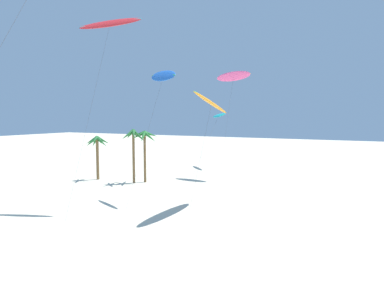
{
  "coord_description": "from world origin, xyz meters",
  "views": [
    {
      "loc": [
        6.72,
        6.78,
        9.52
      ],
      "look_at": [
        -1.71,
        23.6,
        7.93
      ],
      "focal_mm": 30.18,
      "sensor_mm": 36.0,
      "label": 1
    }
  ],
  "objects_px": {
    "flying_kite_4": "(163,76)",
    "flying_kite_8": "(219,115)",
    "flying_kite_1": "(233,76)",
    "palm_tree_0": "(97,145)",
    "palm_tree_2": "(145,140)",
    "flying_kite_5": "(212,103)",
    "palm_tree_1": "(133,139)",
    "flying_kite_9": "(110,24)"
  },
  "relations": [
    {
      "from": "flying_kite_9",
      "to": "palm_tree_0",
      "type": "bearing_deg",
      "value": 138.75
    },
    {
      "from": "palm_tree_1",
      "to": "flying_kite_9",
      "type": "distance_m",
      "value": 17.52
    },
    {
      "from": "flying_kite_9",
      "to": "flying_kite_1",
      "type": "bearing_deg",
      "value": 75.37
    },
    {
      "from": "flying_kite_1",
      "to": "palm_tree_1",
      "type": "bearing_deg",
      "value": -135.76
    },
    {
      "from": "palm_tree_1",
      "to": "flying_kite_4",
      "type": "bearing_deg",
      "value": -33.85
    },
    {
      "from": "palm_tree_0",
      "to": "flying_kite_5",
      "type": "xyz_separation_m",
      "value": [
        21.7,
        -6.74,
        5.56
      ]
    },
    {
      "from": "flying_kite_8",
      "to": "flying_kite_1",
      "type": "bearing_deg",
      "value": -56.03
    },
    {
      "from": "palm_tree_1",
      "to": "flying_kite_8",
      "type": "xyz_separation_m",
      "value": [
        5.32,
        19.53,
        3.38
      ]
    },
    {
      "from": "palm_tree_1",
      "to": "flying_kite_9",
      "type": "relative_size",
      "value": 0.39
    },
    {
      "from": "flying_kite_5",
      "to": "palm_tree_0",
      "type": "bearing_deg",
      "value": 162.74
    },
    {
      "from": "palm_tree_2",
      "to": "palm_tree_0",
      "type": "bearing_deg",
      "value": -168.51
    },
    {
      "from": "palm_tree_1",
      "to": "flying_kite_8",
      "type": "bearing_deg",
      "value": 74.78
    },
    {
      "from": "flying_kite_1",
      "to": "flying_kite_8",
      "type": "xyz_separation_m",
      "value": [
        -5.84,
        8.67,
        -6.0
      ]
    },
    {
      "from": "palm_tree_2",
      "to": "flying_kite_9",
      "type": "height_order",
      "value": "flying_kite_9"
    },
    {
      "from": "palm_tree_0",
      "to": "flying_kite_4",
      "type": "xyz_separation_m",
      "value": [
        15.18,
        -5.47,
        8.8
      ]
    },
    {
      "from": "palm_tree_0",
      "to": "flying_kite_9",
      "type": "bearing_deg",
      "value": -41.25
    },
    {
      "from": "palm_tree_2",
      "to": "flying_kite_8",
      "type": "xyz_separation_m",
      "value": [
        4.19,
        18.33,
        3.56
      ]
    },
    {
      "from": "flying_kite_5",
      "to": "flying_kite_4",
      "type": "bearing_deg",
      "value": 168.94
    },
    {
      "from": "palm_tree_1",
      "to": "flying_kite_9",
      "type": "xyz_separation_m",
      "value": [
        5.48,
        -10.86,
        12.61
      ]
    },
    {
      "from": "flying_kite_5",
      "to": "flying_kite_8",
      "type": "distance_m",
      "value": 28.42
    },
    {
      "from": "flying_kite_8",
      "to": "palm_tree_0",
      "type": "bearing_deg",
      "value": -120.73
    },
    {
      "from": "flying_kite_1",
      "to": "flying_kite_4",
      "type": "distance_m",
      "value": 16.95
    },
    {
      "from": "palm_tree_1",
      "to": "palm_tree_2",
      "type": "bearing_deg",
      "value": 46.82
    },
    {
      "from": "palm_tree_2",
      "to": "flying_kite_4",
      "type": "height_order",
      "value": "flying_kite_4"
    },
    {
      "from": "palm_tree_0",
      "to": "palm_tree_2",
      "type": "bearing_deg",
      "value": 11.49
    },
    {
      "from": "flying_kite_1",
      "to": "palm_tree_0",
      "type": "bearing_deg",
      "value": -147.58
    },
    {
      "from": "palm_tree_0",
      "to": "flying_kite_1",
      "type": "distance_m",
      "value": 23.39
    },
    {
      "from": "palm_tree_2",
      "to": "flying_kite_1",
      "type": "distance_m",
      "value": 16.89
    },
    {
      "from": "palm_tree_0",
      "to": "palm_tree_2",
      "type": "xyz_separation_m",
      "value": [
        7.63,
        1.55,
        0.9
      ]
    },
    {
      "from": "flying_kite_4",
      "to": "flying_kite_8",
      "type": "bearing_deg",
      "value": 97.55
    },
    {
      "from": "palm_tree_2",
      "to": "flying_kite_5",
      "type": "relative_size",
      "value": 0.61
    },
    {
      "from": "palm_tree_0",
      "to": "flying_kite_9",
      "type": "relative_size",
      "value": 0.34
    },
    {
      "from": "palm_tree_0",
      "to": "flying_kite_8",
      "type": "distance_m",
      "value": 23.56
    },
    {
      "from": "palm_tree_0",
      "to": "flying_kite_5",
      "type": "bearing_deg",
      "value": -17.26
    },
    {
      "from": "palm_tree_1",
      "to": "palm_tree_2",
      "type": "xyz_separation_m",
      "value": [
        1.13,
        1.2,
        -0.18
      ]
    },
    {
      "from": "palm_tree_2",
      "to": "flying_kite_5",
      "type": "distance_m",
      "value": 16.98
    },
    {
      "from": "flying_kite_4",
      "to": "flying_kite_8",
      "type": "xyz_separation_m",
      "value": [
        -3.36,
        25.35,
        -4.34
      ]
    },
    {
      "from": "flying_kite_8",
      "to": "palm_tree_2",
      "type": "bearing_deg",
      "value": -102.87
    },
    {
      "from": "flying_kite_1",
      "to": "flying_kite_9",
      "type": "xyz_separation_m",
      "value": [
        -5.67,
        -21.73,
        3.23
      ]
    },
    {
      "from": "palm_tree_1",
      "to": "flying_kite_9",
      "type": "height_order",
      "value": "flying_kite_9"
    },
    {
      "from": "palm_tree_0",
      "to": "flying_kite_1",
      "type": "bearing_deg",
      "value": 32.42
    },
    {
      "from": "palm_tree_2",
      "to": "flying_kite_5",
      "type": "xyz_separation_m",
      "value": [
        14.07,
        -8.29,
        4.66
      ]
    }
  ]
}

